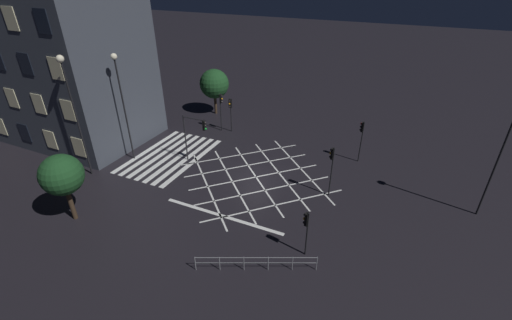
{
  "coord_description": "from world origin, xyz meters",
  "views": [
    {
      "loc": [
        22.97,
        10.61,
        16.14
      ],
      "look_at": [
        0.0,
        0.0,
        1.72
      ],
      "focal_mm": 24.0,
      "sensor_mm": 36.0,
      "label": 1
    }
  ],
  "objects": [
    {
      "name": "ground_plane",
      "position": [
        0.0,
        0.0,
        0.0
      ],
      "size": [
        200.0,
        200.0,
        0.0
      ],
      "primitive_type": "plane",
      "color": "black"
    },
    {
      "name": "road_markings",
      "position": [
        0.32,
        -5.86,
        0.0
      ],
      "size": [
        14.63,
        19.49,
        0.01
      ],
      "color": "silver",
      "rests_on": "ground_plane"
    },
    {
      "name": "traffic_light_sw_main",
      "position": [
        -7.44,
        -6.48,
        2.72
      ],
      "size": [
        0.39,
        0.36,
        3.8
      ],
      "color": "black",
      "rests_on": "ground_plane"
    },
    {
      "name": "traffic_light_sw_cross",
      "position": [
        -7.26,
        -7.52,
        3.02
      ],
      "size": [
        0.36,
        0.39,
        4.24
      ],
      "rotation": [
        0.0,
        0.0,
        1.57
      ],
      "color": "black",
      "rests_on": "ground_plane"
    },
    {
      "name": "traffic_light_median_south",
      "position": [
        -0.09,
        -6.04,
        3.33
      ],
      "size": [
        0.36,
        2.45,
        4.55
      ],
      "rotation": [
        0.0,
        0.0,
        1.57
      ],
      "color": "black",
      "rests_on": "ground_plane"
    },
    {
      "name": "traffic_light_ne_cross",
      "position": [
        7.04,
        6.63,
        2.38
      ],
      "size": [
        0.36,
        0.39,
        3.33
      ],
      "rotation": [
        0.0,
        0.0,
        -1.57
      ],
      "color": "black",
      "rests_on": "ground_plane"
    },
    {
      "name": "traffic_light_median_north",
      "position": [
        -0.04,
        6.37,
        3.04
      ],
      "size": [
        0.36,
        0.39,
        4.26
      ],
      "rotation": [
        0.0,
        0.0,
        -1.57
      ],
      "color": "black",
      "rests_on": "ground_plane"
    },
    {
      "name": "traffic_light_nw_cross",
      "position": [
        -6.59,
        7.52,
        2.87
      ],
      "size": [
        0.36,
        0.39,
        4.01
      ],
      "rotation": [
        0.0,
        0.0,
        -1.57
      ],
      "color": "black",
      "rests_on": "ground_plane"
    },
    {
      "name": "street_lamp_east",
      "position": [
        5.64,
        -13.49,
        7.53
      ],
      "size": [
        0.58,
        0.58,
        10.39
      ],
      "color": "black",
      "rests_on": "ground_plane"
    },
    {
      "name": "street_lamp_west",
      "position": [
        1.87,
        -12.04,
        6.97
      ],
      "size": [
        0.54,
        0.54,
        9.89
      ],
      "color": "black",
      "rests_on": "ground_plane"
    },
    {
      "name": "street_lamp_far",
      "position": [
        -2.24,
        17.09,
        6.49
      ],
      "size": [
        0.59,
        0.59,
        8.63
      ],
      "color": "black",
      "rests_on": "ground_plane"
    },
    {
      "name": "street_tree_near",
      "position": [
        10.64,
        -9.68,
        3.71
      ],
      "size": [
        2.89,
        2.89,
        5.19
      ],
      "color": "#38281C",
      "rests_on": "ground_plane"
    },
    {
      "name": "street_tree_far",
      "position": [
        -11.44,
        -10.81,
        3.75
      ],
      "size": [
        3.5,
        3.5,
        5.52
      ],
      "color": "#38281C",
      "rests_on": "ground_plane"
    },
    {
      "name": "pedestrian_railing",
      "position": [
        9.55,
        4.41,
        0.67
      ],
      "size": [
        3.12,
        6.7,
        1.05
      ],
      "rotation": [
        0.0,
        0.0,
        2.0
      ],
      "color": "gray",
      "rests_on": "ground_plane"
    }
  ]
}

